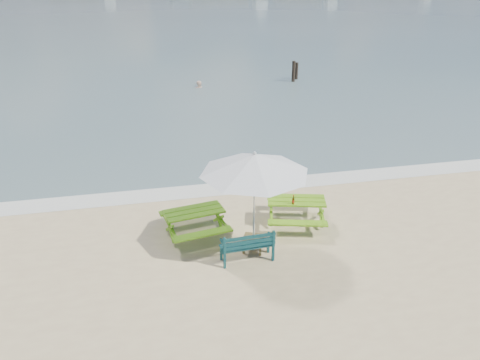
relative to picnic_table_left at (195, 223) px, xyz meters
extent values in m
plane|color=slate|center=(1.25, 82.90, -0.33)|extent=(300.00, 300.00, 0.00)
cube|color=silver|center=(1.25, 2.50, -0.33)|extent=(22.00, 0.90, 0.01)
cube|color=#6AB11A|center=(0.00, 0.00, 0.34)|extent=(1.56, 0.93, 0.05)
cube|color=#6AB11A|center=(-0.12, 0.67, 0.07)|extent=(1.48, 0.51, 0.05)
cube|color=#6AB11A|center=(0.12, -0.67, 0.07)|extent=(1.48, 0.51, 0.05)
cube|color=#6AB11A|center=(0.00, 0.00, -0.03)|extent=(1.49, 1.05, 0.62)
cube|color=#5F9416|center=(2.68, 0.01, 0.35)|extent=(1.62, 1.06, 0.05)
cube|color=#5F9416|center=(2.86, 0.68, 0.07)|extent=(1.51, 0.63, 0.05)
cube|color=#5F9416|center=(2.50, -0.67, 0.07)|extent=(1.51, 0.63, 0.05)
cube|color=#5F9416|center=(2.68, 0.01, -0.02)|extent=(1.57, 1.17, 0.63)
cube|color=#0D3439|center=(1.04, -1.36, 0.05)|extent=(1.26, 0.44, 0.04)
cube|color=#0D3439|center=(1.05, -1.56, 0.27)|extent=(1.24, 0.10, 0.32)
cube|color=#0D3439|center=(1.04, -1.36, -0.14)|extent=(1.17, 0.49, 0.39)
cube|color=brown|center=(1.29, -0.99, -0.04)|extent=(0.66, 0.66, 0.05)
cube|color=brown|center=(1.29, -0.99, -0.20)|extent=(0.58, 0.58, 0.28)
cylinder|color=silver|center=(1.29, -0.99, 0.87)|extent=(0.05, 0.05, 2.41)
cone|color=silver|center=(1.29, -0.99, 1.92)|extent=(3.32, 3.32, 0.45)
cylinder|color=brown|center=(2.52, -0.21, 0.45)|extent=(0.06, 0.06, 0.15)
cylinder|color=brown|center=(2.52, -0.21, 0.59)|extent=(0.03, 0.03, 0.07)
cylinder|color=red|center=(2.52, -0.21, 0.45)|extent=(0.06, 0.06, 0.06)
imported|color=tan|center=(2.18, 15.74, -0.79)|extent=(0.69, 0.54, 1.67)
cylinder|color=black|center=(7.83, 15.99, 0.17)|extent=(0.19, 0.19, 1.41)
cylinder|color=black|center=(8.23, 16.59, 0.06)|extent=(0.17, 0.17, 1.19)
camera|label=1|loc=(-1.04, -10.28, 5.93)|focal=35.00mm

